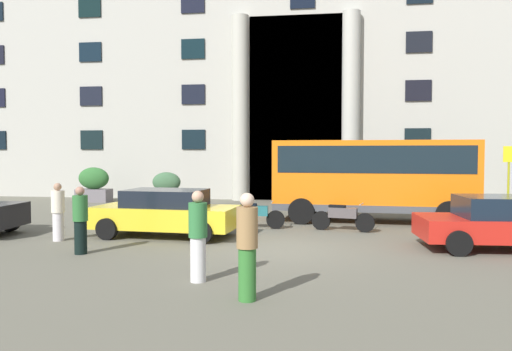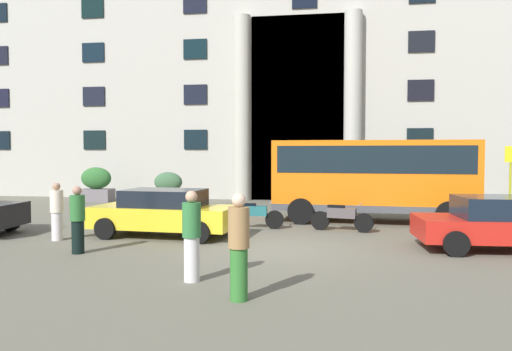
{
  "view_description": "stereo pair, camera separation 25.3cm",
  "coord_description": "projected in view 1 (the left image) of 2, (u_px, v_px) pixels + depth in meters",
  "views": [
    {
      "loc": [
        1.35,
        -12.75,
        2.5
      ],
      "look_at": [
        -1.33,
        5.74,
        1.62
      ],
      "focal_mm": 35.1,
      "sensor_mm": 36.0,
      "label": 1
    },
    {
      "loc": [
        1.6,
        -12.72,
        2.5
      ],
      "look_at": [
        -1.33,
        5.74,
        1.62
      ],
      "focal_mm": 35.1,
      "sensor_mm": 36.0,
      "label": 2
    }
  ],
  "objects": [
    {
      "name": "pedestrian_man_crossing",
      "position": [
        58.0,
        212.0,
        14.01
      ],
      "size": [
        0.36,
        0.36,
        1.63
      ],
      "rotation": [
        0.0,
        0.0,
        1.76
      ],
      "color": "silver",
      "rests_on": "ground_plane"
    },
    {
      "name": "pedestrian_woman_with_bag",
      "position": [
        198.0,
        236.0,
        9.59
      ],
      "size": [
        0.36,
        0.36,
        1.76
      ],
      "rotation": [
        0.0,
        0.0,
        5.75
      ],
      "color": "silver",
      "rests_on": "ground_plane"
    },
    {
      "name": "motorcycle_far_end",
      "position": [
        341.0,
        217.0,
        15.78
      ],
      "size": [
        1.97,
        0.71,
        0.89
      ],
      "rotation": [
        0.0,
        0.0,
        -0.24
      ],
      "color": "black",
      "rests_on": "ground_plane"
    },
    {
      "name": "hedge_planter_entrance_left",
      "position": [
        94.0,
        185.0,
        25.03
      ],
      "size": [
        1.64,
        0.88,
        1.73
      ],
      "color": "slate",
      "rests_on": "ground_plane"
    },
    {
      "name": "pedestrian_woman_dark_dress",
      "position": [
        247.0,
        246.0,
        8.36
      ],
      "size": [
        0.36,
        0.36,
        1.82
      ],
      "rotation": [
        0.0,
        0.0,
        3.01
      ],
      "color": "#2D6B2A",
      "rests_on": "ground_plane"
    },
    {
      "name": "parked_compact_extra",
      "position": [
        166.0,
        212.0,
        14.75
      ],
      "size": [
        4.3,
        2.25,
        1.39
      ],
      "rotation": [
        0.0,
        0.0,
        -0.08
      ],
      "color": "gold",
      "rests_on": "ground_plane"
    },
    {
      "name": "ground_plane",
      "position": [
        275.0,
        251.0,
        12.92
      ],
      "size": [
        80.0,
        64.0,
        0.12
      ],
      "primitive_type": "cube",
      "color": "#5A584B"
    },
    {
      "name": "orange_minibus",
      "position": [
        373.0,
        174.0,
        17.85
      ],
      "size": [
        7.05,
        2.89,
        2.9
      ],
      "rotation": [
        0.0,
        0.0,
        -0.06
      ],
      "color": "orange",
      "rests_on": "ground_plane"
    },
    {
      "name": "hedge_planter_east",
      "position": [
        442.0,
        194.0,
        22.47
      ],
      "size": [
        1.98,
        0.91,
        1.27
      ],
      "color": "gray",
      "rests_on": "ground_plane"
    },
    {
      "name": "bus_stop_sign",
      "position": [
        509.0,
        174.0,
        18.85
      ],
      "size": [
        0.44,
        0.08,
        2.72
      ],
      "color": "#9B9E18",
      "rests_on": "ground_plane"
    },
    {
      "name": "parked_sedan_second",
      "position": [
        508.0,
        222.0,
        12.75
      ],
      "size": [
        4.49,
        2.26,
        1.37
      ],
      "rotation": [
        0.0,
        0.0,
        0.06
      ],
      "color": "red",
      "rests_on": "ground_plane"
    },
    {
      "name": "office_building_facade",
      "position": [
        306.0,
        74.0,
        29.86
      ],
      "size": [
        42.88,
        9.69,
        14.36
      ],
      "color": "#A9A89D",
      "rests_on": "ground_plane"
    },
    {
      "name": "hedge_planter_far_east",
      "position": [
        167.0,
        189.0,
        23.91
      ],
      "size": [
        1.44,
        0.77,
        1.53
      ],
      "color": "slate",
      "rests_on": "ground_plane"
    },
    {
      "name": "pedestrian_child_trailing",
      "position": [
        80.0,
        220.0,
        12.2
      ],
      "size": [
        0.36,
        0.36,
        1.66
      ],
      "rotation": [
        0.0,
        0.0,
        4.22
      ],
      "color": "black",
      "rests_on": "ground_plane"
    },
    {
      "name": "motorcycle_near_kerb",
      "position": [
        253.0,
        214.0,
        16.31
      ],
      "size": [
        2.0,
        0.55,
        0.89
      ],
      "rotation": [
        0.0,
        0.0,
        0.01
      ],
      "color": "black",
      "rests_on": "ground_plane"
    }
  ]
}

